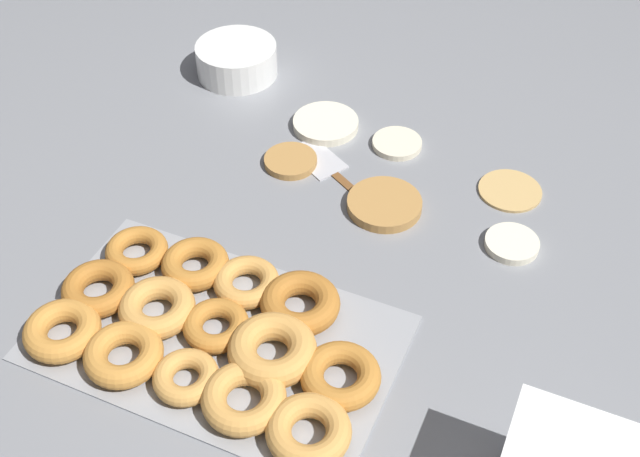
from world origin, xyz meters
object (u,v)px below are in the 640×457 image
at_px(pancake_2, 397,143).
at_px(donut_tray, 211,333).
at_px(pancake_5, 291,161).
at_px(spatula, 325,165).
at_px(pancake_4, 512,244).
at_px(pancake_0, 384,204).
at_px(pancake_1, 510,189).
at_px(batter_bowl, 237,60).
at_px(pancake_3, 326,124).

height_order(pancake_2, donut_tray, donut_tray).
distance_m(pancake_5, spatula, 0.06).
bearing_deg(spatula, pancake_4, -160.13).
bearing_deg(donut_tray, pancake_2, 80.40).
bearing_deg(pancake_0, pancake_2, 102.40).
xyz_separation_m(pancake_2, pancake_5, (-0.15, -0.12, 0.00)).
bearing_deg(pancake_1, pancake_0, -145.70).
bearing_deg(pancake_5, batter_bowl, 135.65).
relative_size(pancake_2, pancake_4, 1.05).
height_order(pancake_1, pancake_3, pancake_3).
bearing_deg(pancake_3, batter_bowl, 158.56).
bearing_deg(pancake_2, pancake_4, -33.47).
distance_m(pancake_4, donut_tray, 0.47).
relative_size(pancake_1, spatula, 0.48).
relative_size(pancake_0, pancake_5, 1.33).
xyz_separation_m(pancake_0, spatula, (-0.12, 0.06, -0.01)).
distance_m(pancake_2, pancake_5, 0.19).
relative_size(pancake_2, spatula, 0.40).
height_order(pancake_0, pancake_3, pancake_0).
relative_size(pancake_0, pancake_2, 1.39).
distance_m(pancake_2, donut_tray, 0.50).
bearing_deg(donut_tray, pancake_0, 70.85).
relative_size(pancake_0, spatula, 0.56).
xyz_separation_m(pancake_1, pancake_4, (0.03, -0.12, 0.00)).
bearing_deg(pancake_3, donut_tray, -84.32).
relative_size(pancake_5, batter_bowl, 0.58).
xyz_separation_m(pancake_0, pancake_5, (-0.18, 0.04, -0.00)).
distance_m(pancake_1, pancake_4, 0.12).
height_order(pancake_1, pancake_4, pancake_4).
height_order(pancake_2, batter_bowl, batter_bowl).
relative_size(batter_bowl, spatula, 0.72).
distance_m(pancake_3, pancake_5, 0.12).
bearing_deg(batter_bowl, pancake_1, -12.47).
distance_m(pancake_5, donut_tray, 0.38).
height_order(donut_tray, batter_bowl, batter_bowl).
height_order(pancake_5, batter_bowl, batter_bowl).
distance_m(pancake_4, batter_bowl, 0.64).
xyz_separation_m(pancake_3, donut_tray, (0.05, -0.49, 0.01)).
distance_m(pancake_1, spatula, 0.30).
relative_size(pancake_5, spatula, 0.42).
relative_size(pancake_3, spatula, 0.55).
height_order(pancake_0, donut_tray, donut_tray).
bearing_deg(pancake_2, pancake_5, -141.48).
distance_m(pancake_1, pancake_2, 0.21).
distance_m(donut_tray, batter_bowl, 0.64).
bearing_deg(pancake_5, pancake_3, 83.36).
relative_size(donut_tray, spatula, 2.28).
bearing_deg(pancake_3, pancake_0, -42.82).
relative_size(pancake_3, pancake_5, 1.30).
distance_m(pancake_2, pancake_3, 0.13).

